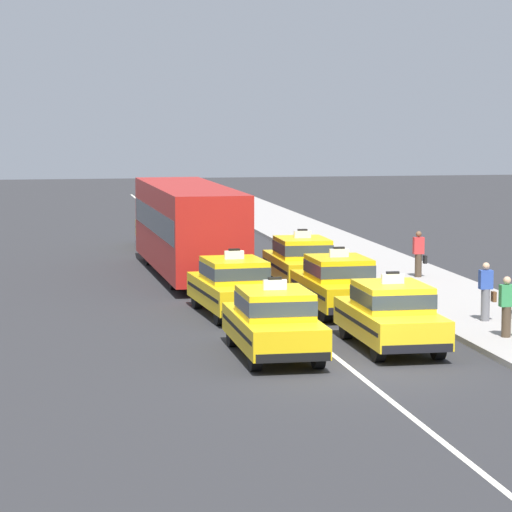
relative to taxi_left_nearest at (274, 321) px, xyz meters
name	(u,v)px	position (x,y,z in m)	size (l,w,h in m)	color
ground_plane	(352,370)	(1.48, -1.74, -0.88)	(160.00, 160.00, 0.00)	#2B2B2D
lane_stripe_left_right	(220,265)	(1.48, 18.26, -0.87)	(0.14, 80.00, 0.01)	silver
sidewalk_curb	(399,276)	(7.08, 13.26, -0.80)	(4.00, 90.00, 0.15)	#9E9993
taxi_left_nearest	(274,321)	(0.00, 0.00, 0.00)	(1.84, 4.57, 1.96)	black
taxi_left_second	(233,286)	(0.05, 6.28, 0.00)	(2.12, 4.67, 1.96)	black
bus_left_third	(188,225)	(-0.10, 15.25, 0.94)	(2.76, 11.25, 3.22)	black
taxi_left_fourth	(162,227)	(-0.05, 24.60, 0.00)	(1.86, 4.57, 1.96)	black
taxi_right_nearest	(391,314)	(3.06, 0.52, 0.00)	(1.83, 4.56, 1.96)	black
taxi_right_second	(338,283)	(3.12, 6.21, 0.00)	(1.89, 4.59, 1.96)	black
taxi_right_third	(302,261)	(3.25, 11.73, 0.00)	(1.82, 4.56, 1.96)	black
pedestrian_by_storefront	(419,254)	(7.53, 12.42, 0.06)	(0.47, 0.24, 1.59)	#473828
pedestrian_trailing	(486,292)	(6.57, 3.30, 0.08)	(0.47, 0.24, 1.61)	slate
pedestrian_far_corner	(507,307)	(6.21, 0.82, 0.05)	(0.47, 0.24, 1.56)	#473828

